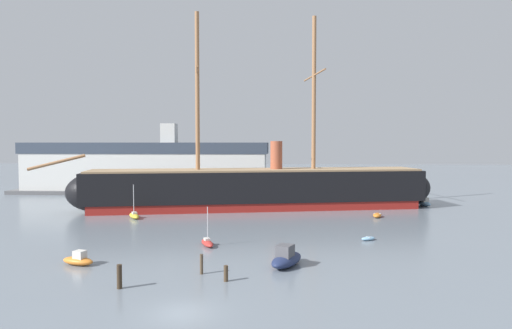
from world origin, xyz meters
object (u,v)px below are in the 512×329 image
at_px(dockside_warehouse_left, 147,168).
at_px(sailboat_near_centre, 207,243).
at_px(motorboat_distant_centre, 264,194).
at_px(mooring_piling_nearest, 119,277).
at_px(dinghy_mid_right, 368,238).
at_px(mooring_piling_right_pair, 226,273).
at_px(motorboat_foreground_left, 78,260).
at_px(sailboat_alongside_bow, 134,215).
at_px(tall_ship, 257,188).
at_px(dinghy_alongside_stern, 377,215).
at_px(motorboat_far_right, 424,203).
at_px(motorboat_far_left, 107,197).
at_px(motorboat_foreground_right, 286,258).
at_px(mooring_piling_left_pair, 201,264).

bearing_deg(dockside_warehouse_left, sailboat_near_centre, -66.72).
height_order(sailboat_near_centre, motorboat_distant_centre, sailboat_near_centre).
bearing_deg(dockside_warehouse_left, mooring_piling_nearest, -75.10).
relative_size(dinghy_mid_right, mooring_piling_right_pair, 1.52).
height_order(motorboat_foreground_left, sailboat_alongside_bow, sailboat_alongside_bow).
distance_m(tall_ship, mooring_piling_right_pair, 39.66).
bearing_deg(sailboat_near_centre, sailboat_alongside_bow, 128.94).
relative_size(dinghy_alongside_stern, motorboat_far_right, 0.76).
bearing_deg(motorboat_far_left, motorboat_far_right, -5.17).
bearing_deg(tall_ship, motorboat_foreground_right, -82.67).
bearing_deg(motorboat_far_right, sailboat_alongside_bow, -161.92).
distance_m(dinghy_alongside_stern, mooring_piling_nearest, 43.44).
distance_m(tall_ship, dinghy_mid_right, 27.74).
bearing_deg(motorboat_foreground_right, dinghy_mid_right, 49.44).
bearing_deg(motorboat_foreground_right, motorboat_foreground_left, -178.24).
relative_size(motorboat_foreground_left, motorboat_far_right, 0.89).
height_order(mooring_piling_nearest, dockside_warehouse_left, dockside_warehouse_left).
distance_m(motorboat_foreground_left, sailboat_near_centre, 13.36).
relative_size(dinghy_mid_right, motorboat_far_left, 0.47).
relative_size(sailboat_near_centre, sailboat_alongside_bow, 0.86).
xyz_separation_m(motorboat_foreground_right, sailboat_near_centre, (-8.47, 7.49, -0.35)).
bearing_deg(dinghy_mid_right, motorboat_foreground_left, -157.67).
xyz_separation_m(dinghy_mid_right, motorboat_distant_centre, (-13.27, 39.37, 0.45)).
height_order(sailboat_near_centre, mooring_piling_nearest, sailboat_near_centre).
bearing_deg(dinghy_mid_right, motorboat_far_left, 142.35).
xyz_separation_m(sailboat_near_centre, mooring_piling_left_pair, (1.18, -10.29, 0.50)).
relative_size(dinghy_mid_right, dinghy_alongside_stern, 0.67).
distance_m(motorboat_far_left, mooring_piling_right_pair, 57.91).
bearing_deg(dockside_warehouse_left, motorboat_distant_centre, -15.82).
height_order(motorboat_foreground_left, motorboat_far_right, motorboat_far_right).
distance_m(sailboat_near_centre, dinghy_alongside_stern, 29.88).
xyz_separation_m(dinghy_mid_right, motorboat_far_right, (15.37, 28.60, 0.32)).
bearing_deg(dinghy_alongside_stern, dockside_warehouse_left, 145.05).
bearing_deg(dinghy_alongside_stern, mooring_piling_left_pair, -125.49).
height_order(motorboat_distant_centre, mooring_piling_nearest, motorboat_distant_centre).
relative_size(tall_ship, mooring_piling_right_pair, 51.57).
relative_size(motorboat_distant_centre, mooring_piling_nearest, 2.58).
bearing_deg(mooring_piling_right_pair, tall_ship, 89.31).
height_order(sailboat_near_centre, motorboat_far_left, sailboat_near_centre).
bearing_deg(motorboat_foreground_left, dinghy_mid_right, 22.33).
bearing_deg(motorboat_distant_centre, dinghy_mid_right, -71.38).
bearing_deg(dockside_warehouse_left, motorboat_far_right, -18.34).
height_order(tall_ship, dinghy_alongside_stern, tall_ship).
bearing_deg(motorboat_far_left, sailboat_alongside_bow, -59.35).
distance_m(sailboat_near_centre, motorboat_distant_centre, 43.34).
relative_size(dinghy_mid_right, sailboat_alongside_bow, 0.40).
height_order(mooring_piling_nearest, mooring_piling_left_pair, mooring_piling_nearest).
xyz_separation_m(tall_ship, mooring_piling_right_pair, (-0.47, -39.56, -2.84)).
bearing_deg(sailboat_alongside_bow, sailboat_near_centre, -51.06).
distance_m(motorboat_foreground_right, sailboat_near_centre, 11.31).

